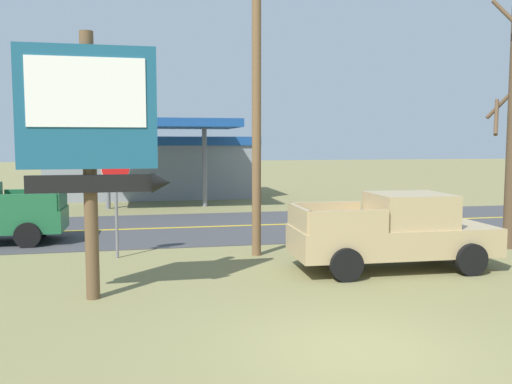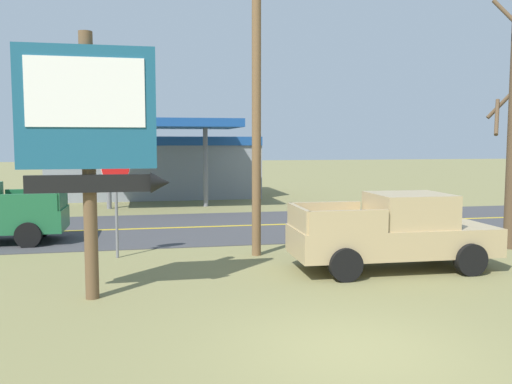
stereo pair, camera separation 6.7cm
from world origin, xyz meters
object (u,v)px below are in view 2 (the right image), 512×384
object	(u,v)px
motel_sign	(90,129)
gas_station	(156,165)
stop_sign	(116,187)
utility_pole	(256,72)
pickup_tan_parked_on_lawn	(395,232)

from	to	relation	value
motel_sign	gas_station	bearing A→B (deg)	85.54
motel_sign	stop_sign	world-z (taller)	motel_sign
stop_sign	gas_station	size ratio (longest dim) A/B	0.25
utility_pole	gas_station	distance (m)	18.49
motel_sign	utility_pole	bearing A→B (deg)	41.75
motel_sign	gas_station	xyz separation A→B (m)	(1.70, 21.77, -1.59)
utility_pole	pickup_tan_parked_on_lawn	world-z (taller)	utility_pole
stop_sign	gas_station	bearing A→B (deg)	85.31
gas_station	motel_sign	bearing A→B (deg)	-94.46
motel_sign	pickup_tan_parked_on_lawn	world-z (taller)	motel_sign
stop_sign	pickup_tan_parked_on_lawn	distance (m)	7.72
gas_station	stop_sign	bearing A→B (deg)	-94.69
stop_sign	motel_sign	bearing A→B (deg)	-93.52
utility_pole	gas_station	world-z (taller)	utility_pole
pickup_tan_parked_on_lawn	gas_station	bearing A→B (deg)	105.47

